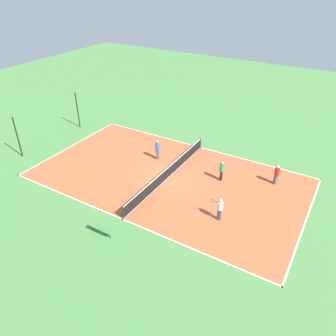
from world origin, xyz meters
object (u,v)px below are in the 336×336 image
fence_post_back_right (78,110)px  tennis_ball_near_net (99,145)px  tennis_ball_far_baseline (117,201)px  tennis_net (168,172)px  fence_post_back_left (18,137)px  player_coach_red (277,174)px  player_far_green (222,170)px  bench (101,229)px  player_near_blue (157,148)px  player_near_white (220,208)px  tennis_ball_midcourt (244,184)px

fence_post_back_right → tennis_ball_near_net: bearing=-116.4°
tennis_ball_near_net → tennis_ball_far_baseline: same height
tennis_net → fence_post_back_left: size_ratio=3.17×
fence_post_back_right → player_coach_red: bearing=-90.3°
player_coach_red → player_far_green: (-1.66, 3.81, 0.03)m
bench → tennis_ball_near_net: (8.98, 7.98, -0.33)m
tennis_ball_far_baseline → fence_post_back_left: bearing=85.2°
bench → player_near_blue: size_ratio=0.96×
fence_post_back_left → tennis_ball_far_baseline: bearing=-94.8°
tennis_net → fence_post_back_left: 13.48m
tennis_ball_far_baseline → fence_post_back_left: 11.60m
bench → fence_post_back_right: fence_post_back_right is taller
tennis_ball_far_baseline → fence_post_back_right: (8.19, 11.42, 1.79)m
player_coach_red → player_far_green: bearing=-29.4°
player_far_green → fence_post_back_left: size_ratio=0.45×
player_near_white → tennis_net: bearing=-21.9°
fence_post_back_left → fence_post_back_right: same height
player_near_white → tennis_ball_near_net: (3.95, 13.80, -0.93)m
fence_post_back_left → fence_post_back_right: 7.22m
tennis_ball_far_baseline → tennis_ball_near_net: bearing=49.1°
player_far_green → player_near_white: 4.78m
player_far_green → fence_post_back_left: 17.55m
tennis_net → fence_post_back_left: fence_post_back_left is taller
bench → player_near_white: 7.71m
tennis_ball_midcourt → tennis_ball_far_baseline: 9.74m
player_coach_red → tennis_ball_midcourt: bearing=-18.9°
player_near_white → tennis_ball_midcourt: 4.86m
fence_post_back_right → bench: bearing=-131.8°
bench → tennis_ball_near_net: 12.02m
tennis_ball_midcourt → fence_post_back_right: fence_post_back_right is taller
player_near_blue → tennis_ball_midcourt: size_ratio=26.63×
player_near_blue → tennis_ball_far_baseline: player_near_blue is taller
bench → player_near_white: player_near_white is taller
player_coach_red → tennis_ball_near_net: bearing=-45.2°
bench → tennis_ball_far_baseline: size_ratio=25.61×
tennis_net → fence_post_back_right: (3.61, 12.92, 1.32)m
player_coach_red → tennis_ball_far_baseline: size_ratio=23.90×
player_coach_red → player_near_white: size_ratio=0.97×
tennis_net → tennis_ball_near_net: bearing=81.0°
tennis_ball_far_baseline → fence_post_back_left: (0.96, 11.42, 1.79)m
player_near_blue → fence_post_back_left: size_ratio=0.49×
player_far_green → player_near_white: player_far_green is taller
tennis_ball_far_baseline → player_near_blue: bearing=6.8°
player_near_white → tennis_ball_far_baseline: 7.32m
tennis_net → fence_post_back_left: bearing=105.6°
player_near_white → fence_post_back_left: bearing=6.7°
player_far_green → tennis_ball_midcourt: player_far_green is taller
tennis_net → player_coach_red: bearing=-65.2°
bench → player_coach_red: 13.66m
tennis_ball_midcourt → tennis_ball_near_net: bearing=93.4°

